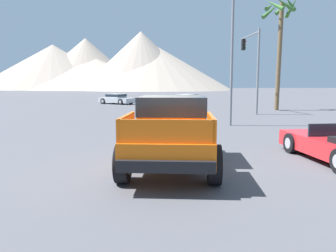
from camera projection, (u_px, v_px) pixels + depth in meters
ground_plane at (179, 163)px, 9.34m from camera, size 320.00×320.00×0.00m
orange_pickup_truck at (172, 126)px, 9.10m from camera, size 2.88×5.18×1.89m
parked_car_white at (188, 99)px, 36.09m from camera, size 4.21×4.24×1.09m
parked_car_silver at (117, 99)px, 36.47m from camera, size 4.36×3.96×1.13m
traffic_light_main at (251, 56)px, 25.02m from camera, size 0.38×4.14×6.19m
street_lamp_post at (232, 33)px, 17.08m from camera, size 0.90×0.24×8.19m
palm_tree_tall at (280, 28)px, 27.21m from camera, size 2.70×2.92×9.30m
distant_mountain_range at (99, 67)px, 128.32m from camera, size 98.84×80.08×21.16m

